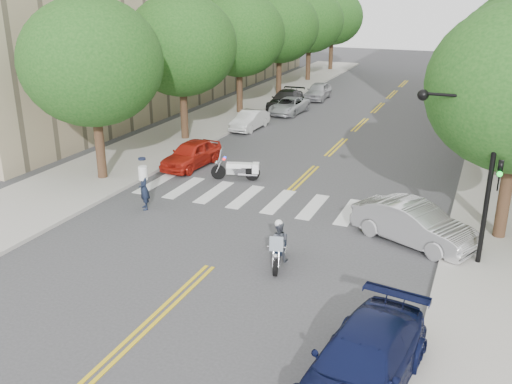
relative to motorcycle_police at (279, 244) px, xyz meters
The scene contains 19 objects.
ground 2.40m from the motorcycle_police, 152.40° to the right, with size 140.00×140.00×0.00m, color #38383A.
sidewalk_left 23.91m from the motorcycle_police, 118.83° to the left, with size 5.00×60.00×0.15m, color #9E9991.
tree_l_0 12.84m from the motorcycle_police, 155.47° to the left, with size 6.40×6.40×8.45m.
tree_l_1 17.55m from the motorcycle_police, 129.92° to the left, with size 6.40×6.40×8.45m.
tree_l_2 24.06m from the motorcycle_police, 117.34° to the left, with size 6.40×6.40×8.45m.
tree_l_3 31.27m from the motorcycle_police, 110.51° to the left, with size 6.40×6.40×8.45m.
tree_l_4 38.80m from the motorcycle_police, 106.34° to the left, with size 6.40×6.40×8.45m.
tree_l_5 46.48m from the motorcycle_police, 103.55° to the left, with size 6.40×6.40×8.45m.
traffic_signal_pole 6.88m from the motorcycle_police, 23.18° to the left, with size 2.82×0.42×6.00m.
motorcycle_police is the anchor object (origin of this frame).
motorcycle_parked 8.88m from the motorcycle_police, 122.56° to the left, with size 2.30×1.01×1.52m.
officer_standing 7.34m from the motorcycle_police, 159.77° to the left, with size 0.65×0.43×1.79m, color black.
convertible 5.19m from the motorcycle_police, 41.49° to the left, with size 1.58×4.55×1.50m, color #B6B6B8.
sedan_blue 6.54m from the motorcycle_police, 52.57° to the right, with size 2.06×5.07×1.47m, color #0D1338.
parked_car_a 11.57m from the motorcycle_police, 133.15° to the left, with size 1.60×3.98×1.36m, color #B61F13.
parked_car_b 18.88m from the motorcycle_police, 116.18° to the left, with size 1.27×3.65×1.20m, color silver.
parked_car_c 23.69m from the motorcycle_police, 108.67° to the left, with size 1.89×4.10×1.14m, color #A7AAAF.
parked_car_d 25.20m from the motorcycle_police, 109.30° to the left, with size 1.93×4.75×1.38m, color black.
parked_car_e 29.34m from the motorcycle_police, 104.26° to the left, with size 1.59×3.95×1.34m, color #AAAAAF.
Camera 1 is at (7.94, -15.03, 8.83)m, focal length 40.00 mm.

